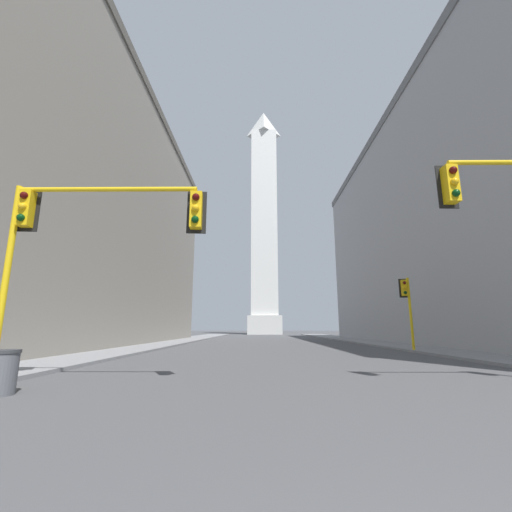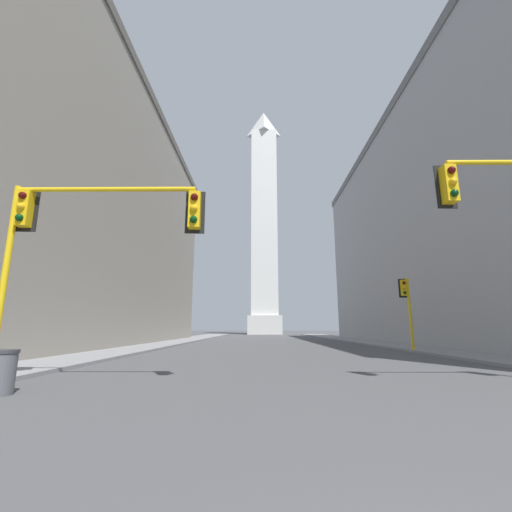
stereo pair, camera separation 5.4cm
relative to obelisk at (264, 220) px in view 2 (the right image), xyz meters
The scene contains 5 objects.
sidewalk_left 65.05m from the obelisk, 101.19° to the right, with size 5.00×105.92×0.15m, color gray.
sidewalk_right 65.05m from the obelisk, 78.81° to the right, with size 5.00×105.92×0.15m, color gray.
obelisk is the anchor object (origin of this frame).
traffic_light_near_left 83.68m from the obelisk, 94.82° to the right, with size 5.82×0.52×5.75m.
traffic_light_mid_right 71.06m from the obelisk, 82.30° to the right, with size 0.76×0.52×5.00m.
Camera 2 is at (-1.35, -0.58, 1.58)m, focal length 24.00 mm.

